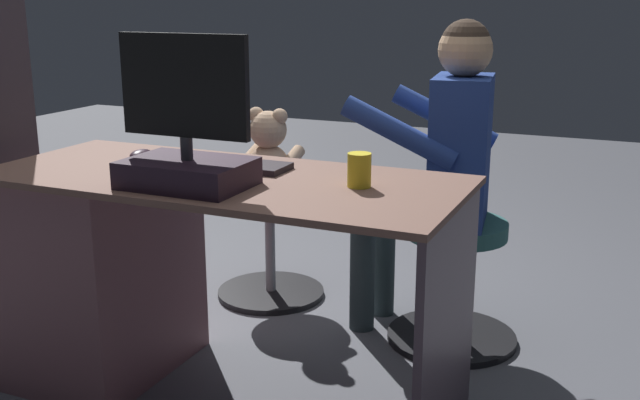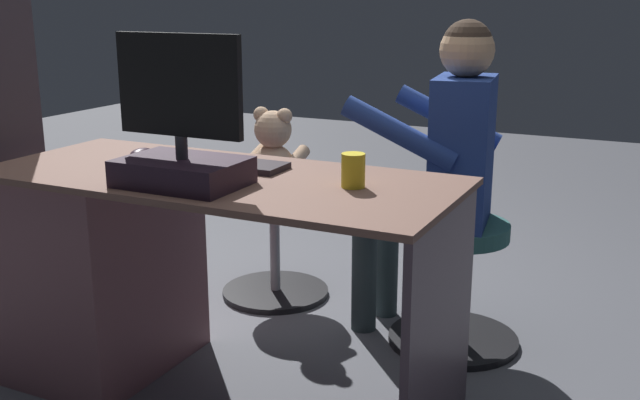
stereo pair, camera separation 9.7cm
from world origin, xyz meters
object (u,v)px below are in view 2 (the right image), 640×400
object	(u,v)px
office_chair_teddy	(275,236)
teddy_bear	(275,153)
monitor	(182,145)
computer_mouse	(142,153)
person	(442,156)
desk	(122,263)
cup	(353,170)
visitor_chair	(456,277)
tv_remote	(150,170)
keyboard	(224,163)

from	to	relation	value
office_chair_teddy	teddy_bear	distance (m)	0.37
monitor	office_chair_teddy	size ratio (longest dim) A/B	0.91
monitor	computer_mouse	world-z (taller)	monitor
monitor	person	bearing A→B (deg)	-120.63
desk	teddy_bear	bearing A→B (deg)	-99.33
person	office_chair_teddy	bearing A→B (deg)	-8.24
cup	visitor_chair	size ratio (longest dim) A/B	0.20
cup	visitor_chair	world-z (taller)	cup
desk	person	world-z (taller)	person
computer_mouse	tv_remote	xyz separation A→B (m)	(-0.16, 0.16, -0.01)
teddy_bear	monitor	bearing A→B (deg)	104.22
keyboard	computer_mouse	bearing A→B (deg)	4.01
office_chair_teddy	desk	bearing A→B (deg)	80.53
person	desk	bearing A→B (deg)	38.34
monitor	cup	distance (m)	0.50
computer_mouse	teddy_bear	xyz separation A→B (m)	(-0.10, -0.75, -0.13)
desk	person	size ratio (longest dim) A/B	1.24
cup	office_chair_teddy	size ratio (longest dim) A/B	0.21
desk	office_chair_teddy	size ratio (longest dim) A/B	3.14
keyboard	teddy_bear	world-z (taller)	teddy_bear
tv_remote	visitor_chair	world-z (taller)	tv_remote
office_chair_teddy	computer_mouse	bearing A→B (deg)	82.55
desk	computer_mouse	xyz separation A→B (m)	(-0.04, -0.09, 0.37)
cup	teddy_bear	xyz separation A→B (m)	(0.71, -0.80, -0.16)
desk	monitor	world-z (taller)	monitor
monitor	teddy_bear	size ratio (longest dim) A/B	1.23
office_chair_teddy	cup	bearing A→B (deg)	131.96
desk	office_chair_teddy	world-z (taller)	desk
cup	visitor_chair	distance (m)	0.87
cup	office_chair_teddy	xyz separation A→B (m)	(0.71, -0.79, -0.53)
tv_remote	desk	bearing A→B (deg)	-7.80
computer_mouse	teddy_bear	world-z (taller)	teddy_bear
computer_mouse	cup	xyz separation A→B (m)	(-0.81, 0.05, 0.03)
desk	office_chair_teddy	distance (m)	0.85
cup	monitor	bearing A→B (deg)	22.90
monitor	keyboard	xyz separation A→B (m)	(0.03, -0.27, -0.11)
visitor_chair	person	xyz separation A→B (m)	(0.08, -0.01, 0.45)
computer_mouse	tv_remote	size ratio (longest dim) A/B	0.64
keyboard	office_chair_teddy	size ratio (longest dim) A/B	0.88
computer_mouse	person	xyz separation A→B (m)	(-0.87, -0.63, -0.05)
monitor	keyboard	world-z (taller)	monitor
monitor	visitor_chair	distance (m)	1.21
monitor	tv_remote	size ratio (longest dim) A/B	2.92
visitor_chair	person	distance (m)	0.46
tv_remote	teddy_bear	distance (m)	0.92
person	tv_remote	bearing A→B (deg)	47.93
computer_mouse	tv_remote	distance (m)	0.22
desk	person	bearing A→B (deg)	-141.66
desk	cup	world-z (taller)	cup
computer_mouse	visitor_chair	size ratio (longest dim) A/B	0.19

